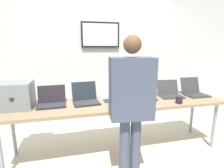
{
  "coord_description": "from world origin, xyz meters",
  "views": [
    {
      "loc": [
        -0.63,
        -2.27,
        1.52
      ],
      "look_at": [
        -0.05,
        0.12,
        0.99
      ],
      "focal_mm": 28.07,
      "sensor_mm": 36.0,
      "label": 1
    }
  ],
  "objects": [
    {
      "name": "laptop_station_1",
      "position": [
        -0.44,
        0.09,
        0.82
      ],
      "size": [
        0.38,
        0.37,
        0.27
      ],
      "color": "#1F282C",
      "rests_on": "workbench"
    },
    {
      "name": "equipment_box",
      "position": [
        -1.3,
        0.09,
        0.92
      ],
      "size": [
        0.38,
        0.4,
        0.33
      ],
      "color": "gray",
      "rests_on": "workbench"
    },
    {
      "name": "laptop_station_4",
      "position": [
        0.87,
        0.1,
        0.81
      ],
      "size": [
        0.37,
        0.34,
        0.24
      ],
      "color": "#393A3C",
      "rests_on": "workbench"
    },
    {
      "name": "workbench",
      "position": [
        0.0,
        0.0,
        0.71
      ],
      "size": [
        3.09,
        0.7,
        0.76
      ],
      "color": "#957857",
      "rests_on": "ground"
    },
    {
      "name": "laptop_station_2",
      "position": [
        -0.02,
        0.09,
        0.81
      ],
      "size": [
        0.38,
        0.35,
        0.23
      ],
      "color": "#AFB3B4",
      "rests_on": "workbench"
    },
    {
      "name": "laptop_station_0",
      "position": [
        -0.89,
        0.08,
        0.81
      ],
      "size": [
        0.37,
        0.31,
        0.25
      ],
      "color": "#282027",
      "rests_on": "workbench"
    },
    {
      "name": "coffee_mug",
      "position": [
        0.81,
        -0.25,
        0.81
      ],
      "size": [
        0.09,
        0.09,
        0.1
      ],
      "color": "#232029",
      "rests_on": "workbench"
    },
    {
      "name": "ground",
      "position": [
        0.0,
        0.0,
        -0.02
      ],
      "size": [
        8.0,
        8.0,
        0.04
      ],
      "primitive_type": "cube",
      "color": "beige"
    },
    {
      "name": "laptop_station_5",
      "position": [
        1.29,
        0.07,
        0.82
      ],
      "size": [
        0.33,
        0.35,
        0.27
      ],
      "color": "#37393C",
      "rests_on": "workbench"
    },
    {
      "name": "person",
      "position": [
        -0.03,
        -0.62,
        0.99
      ],
      "size": [
        0.48,
        0.62,
        1.63
      ],
      "color": "#474E62",
      "rests_on": "ground"
    },
    {
      "name": "laptop_station_3",
      "position": [
        0.43,
        0.08,
        0.81
      ],
      "size": [
        0.32,
        0.3,
        0.25
      ],
      "color": "#373841",
      "rests_on": "workbench"
    },
    {
      "name": "back_wall",
      "position": [
        -0.0,
        1.13,
        1.29
      ],
      "size": [
        8.0,
        0.11,
        2.56
      ],
      "color": "silver",
      "rests_on": "ground"
    }
  ]
}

